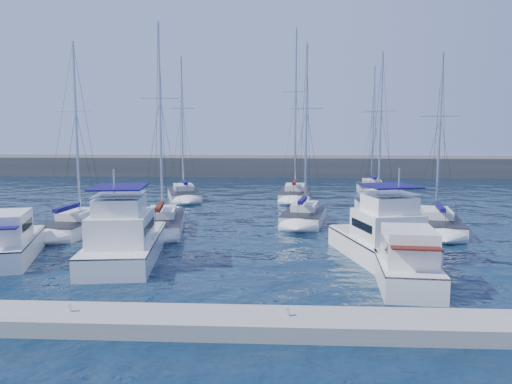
{
  "coord_description": "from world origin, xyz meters",
  "views": [
    {
      "loc": [
        -0.22,
        -28.29,
        7.2
      ],
      "look_at": [
        -2.05,
        5.98,
        3.0
      ],
      "focal_mm": 35.0,
      "sensor_mm": 36.0,
      "label": 1
    }
  ],
  "objects_px": {
    "sailboat_mid_c": "(304,216)",
    "sailboat_back_b": "(295,194)",
    "sailboat_mid_b": "(162,223)",
    "sailboat_mid_e": "(437,224)",
    "motor_yacht_port_inner": "(124,241)",
    "motor_yacht_port_outer": "(11,244)",
    "sailboat_mid_d": "(380,209)",
    "motor_yacht_stbd_inner": "(382,239)",
    "motor_yacht_stbd_outer": "(406,265)",
    "sailboat_back_a": "(184,194)",
    "sailboat_back_c": "(372,188)",
    "sailboat_mid_a": "(76,225)"
  },
  "relations": [
    {
      "from": "motor_yacht_port_inner",
      "to": "sailboat_mid_a",
      "type": "height_order",
      "value": "sailboat_mid_a"
    },
    {
      "from": "sailboat_mid_c",
      "to": "sailboat_back_b",
      "type": "xyz_separation_m",
      "value": [
        -0.41,
        13.75,
        0.03
      ]
    },
    {
      "from": "motor_yacht_stbd_inner",
      "to": "sailboat_mid_b",
      "type": "distance_m",
      "value": 16.34
    },
    {
      "from": "sailboat_back_b",
      "to": "sailboat_mid_a",
      "type": "bearing_deg",
      "value": -127.96
    },
    {
      "from": "motor_yacht_port_inner",
      "to": "sailboat_mid_c",
      "type": "height_order",
      "value": "sailboat_mid_c"
    },
    {
      "from": "sailboat_mid_c",
      "to": "sailboat_back_a",
      "type": "height_order",
      "value": "sailboat_back_a"
    },
    {
      "from": "motor_yacht_port_outer",
      "to": "sailboat_mid_d",
      "type": "height_order",
      "value": "sailboat_mid_d"
    },
    {
      "from": "motor_yacht_stbd_inner",
      "to": "sailboat_back_b",
      "type": "relative_size",
      "value": 0.45
    },
    {
      "from": "sailboat_mid_d",
      "to": "sailboat_back_c",
      "type": "relative_size",
      "value": 0.94
    },
    {
      "from": "motor_yacht_port_inner",
      "to": "motor_yacht_port_outer",
      "type": "bearing_deg",
      "value": 174.95
    },
    {
      "from": "sailboat_mid_c",
      "to": "motor_yacht_port_inner",
      "type": "bearing_deg",
      "value": -121.43
    },
    {
      "from": "motor_yacht_stbd_inner",
      "to": "motor_yacht_stbd_outer",
      "type": "distance_m",
      "value": 4.83
    },
    {
      "from": "sailboat_mid_b",
      "to": "motor_yacht_port_inner",
      "type": "bearing_deg",
      "value": -98.72
    },
    {
      "from": "motor_yacht_port_inner",
      "to": "sailboat_mid_e",
      "type": "distance_m",
      "value": 22.13
    },
    {
      "from": "sailboat_mid_e",
      "to": "sailboat_back_c",
      "type": "xyz_separation_m",
      "value": [
        -0.71,
        22.43,
        0.03
      ]
    },
    {
      "from": "motor_yacht_port_inner",
      "to": "motor_yacht_stbd_outer",
      "type": "bearing_deg",
      "value": -21.58
    },
    {
      "from": "sailboat_mid_a",
      "to": "sailboat_back_a",
      "type": "bearing_deg",
      "value": 81.23
    },
    {
      "from": "sailboat_mid_a",
      "to": "motor_yacht_stbd_outer",
      "type": "bearing_deg",
      "value": -23.85
    },
    {
      "from": "sailboat_back_b",
      "to": "sailboat_back_c",
      "type": "height_order",
      "value": "sailboat_back_b"
    },
    {
      "from": "motor_yacht_port_inner",
      "to": "sailboat_mid_b",
      "type": "xyz_separation_m",
      "value": [
        -0.03,
        8.71,
        -0.61
      ]
    },
    {
      "from": "motor_yacht_port_inner",
      "to": "sailboat_mid_b",
      "type": "relative_size",
      "value": 0.64
    },
    {
      "from": "motor_yacht_stbd_outer",
      "to": "sailboat_mid_d",
      "type": "height_order",
      "value": "sailboat_mid_d"
    },
    {
      "from": "motor_yacht_stbd_outer",
      "to": "sailboat_mid_e",
      "type": "xyz_separation_m",
      "value": [
        5.39,
        13.16,
        -0.44
      ]
    },
    {
      "from": "motor_yacht_stbd_inner",
      "to": "sailboat_back_a",
      "type": "relative_size",
      "value": 0.54
    },
    {
      "from": "sailboat_mid_e",
      "to": "sailboat_back_a",
      "type": "bearing_deg",
      "value": 154.16
    },
    {
      "from": "motor_yacht_port_outer",
      "to": "sailboat_mid_a",
      "type": "relative_size",
      "value": 0.55
    },
    {
      "from": "sailboat_mid_b",
      "to": "sailboat_mid_e",
      "type": "distance_m",
      "value": 20.05
    },
    {
      "from": "sailboat_back_c",
      "to": "sailboat_mid_a",
      "type": "bearing_deg",
      "value": -132.21
    },
    {
      "from": "sailboat_mid_b",
      "to": "sailboat_back_a",
      "type": "distance_m",
      "value": 16.61
    },
    {
      "from": "sailboat_mid_a",
      "to": "sailboat_mid_b",
      "type": "distance_m",
      "value": 6.03
    },
    {
      "from": "sailboat_mid_d",
      "to": "sailboat_back_a",
      "type": "distance_m",
      "value": 20.95
    },
    {
      "from": "sailboat_back_a",
      "to": "motor_yacht_port_inner",
      "type": "bearing_deg",
      "value": -102.13
    },
    {
      "from": "motor_yacht_stbd_inner",
      "to": "sailboat_back_b",
      "type": "height_order",
      "value": "sailboat_back_b"
    },
    {
      "from": "motor_yacht_port_inner",
      "to": "sailboat_mid_e",
      "type": "height_order",
      "value": "sailboat_mid_e"
    },
    {
      "from": "motor_yacht_port_outer",
      "to": "sailboat_mid_d",
      "type": "distance_m",
      "value": 28.72
    },
    {
      "from": "sailboat_mid_c",
      "to": "sailboat_back_c",
      "type": "height_order",
      "value": "sailboat_back_c"
    },
    {
      "from": "motor_yacht_stbd_inner",
      "to": "motor_yacht_stbd_outer",
      "type": "relative_size",
      "value": 1.27
    },
    {
      "from": "motor_yacht_stbd_inner",
      "to": "sailboat_mid_d",
      "type": "relative_size",
      "value": 0.58
    },
    {
      "from": "sailboat_mid_e",
      "to": "sailboat_back_b",
      "type": "xyz_separation_m",
      "value": [
        -9.9,
        16.48,
        0.06
      ]
    },
    {
      "from": "motor_yacht_port_inner",
      "to": "sailboat_back_a",
      "type": "height_order",
      "value": "sailboat_back_a"
    },
    {
      "from": "sailboat_mid_b",
      "to": "sailboat_mid_e",
      "type": "bearing_deg",
      "value": -6.85
    },
    {
      "from": "motor_yacht_port_inner",
      "to": "sailboat_mid_c",
      "type": "relative_size",
      "value": 0.69
    },
    {
      "from": "sailboat_mid_b",
      "to": "sailboat_back_b",
      "type": "bearing_deg",
      "value": 50.55
    },
    {
      "from": "sailboat_mid_b",
      "to": "sailboat_back_c",
      "type": "distance_m",
      "value": 30.17
    },
    {
      "from": "sailboat_back_a",
      "to": "motor_yacht_stbd_inner",
      "type": "bearing_deg",
      "value": -72.22
    },
    {
      "from": "sailboat_mid_c",
      "to": "sailboat_back_b",
      "type": "bearing_deg",
      "value": 101.05
    },
    {
      "from": "motor_yacht_stbd_inner",
      "to": "sailboat_back_b",
      "type": "xyz_separation_m",
      "value": [
        -4.31,
        24.82,
        -0.57
      ]
    },
    {
      "from": "sailboat_back_b",
      "to": "motor_yacht_port_inner",
      "type": "bearing_deg",
      "value": -108.21
    },
    {
      "from": "sailboat_mid_b",
      "to": "sailboat_mid_d",
      "type": "relative_size",
      "value": 1.07
    },
    {
      "from": "sailboat_mid_d",
      "to": "sailboat_mid_b",
      "type": "bearing_deg",
      "value": -157.24
    }
  ]
}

